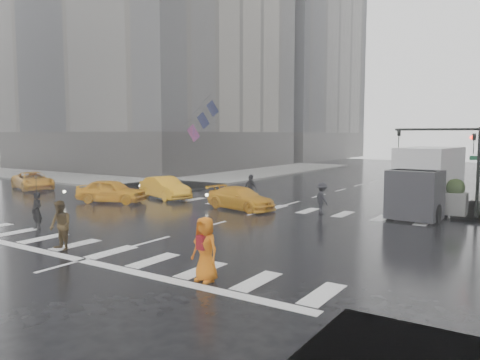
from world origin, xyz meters
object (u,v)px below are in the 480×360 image
Objects in this scene: taxi_mid at (165,188)px; box_truck at (426,179)px; taxi_front at (111,191)px; traffic_signal_pole at (457,153)px; pedestrian_orange at (205,249)px; pedestrian_brown at (60,226)px.

box_truck reaches higher than taxi_mid.
taxi_front is 0.65× the size of box_truck.
traffic_signal_pole is 2.43× the size of pedestrian_orange.
pedestrian_orange is 17.41m from taxi_mid.
traffic_signal_pole is 18.45m from pedestrian_brown.
pedestrian_brown is at bearing -159.86° from taxi_front.
box_truck is at bearing 64.68° from pedestrian_brown.
taxi_front is at bearing 135.80° from pedestrian_brown.
traffic_signal_pole reaches higher than pedestrian_orange.
taxi_front is (-14.09, 9.03, -0.21)m from pedestrian_orange.
taxi_front is at bearing -162.49° from traffic_signal_pole.
pedestrian_brown is at bearing -172.35° from pedestrian_orange.
traffic_signal_pole is 1.07× the size of taxi_front.
taxi_mid is at bearing -170.78° from traffic_signal_pole.
taxi_front is at bearing 171.45° from taxi_mid.
pedestrian_orange is 0.44× the size of taxi_front.
pedestrian_orange is at bearing 5.80° from pedestrian_brown.
pedestrian_brown is (-10.76, -14.81, -2.32)m from traffic_signal_pole.
pedestrian_orange is (-4.23, -14.81, -2.29)m from traffic_signal_pole.
box_truck is at bearing 87.58° from pedestrian_orange.
taxi_mid is (-12.53, 12.09, -0.22)m from pedestrian_orange.
traffic_signal_pole is 15.57m from pedestrian_orange.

